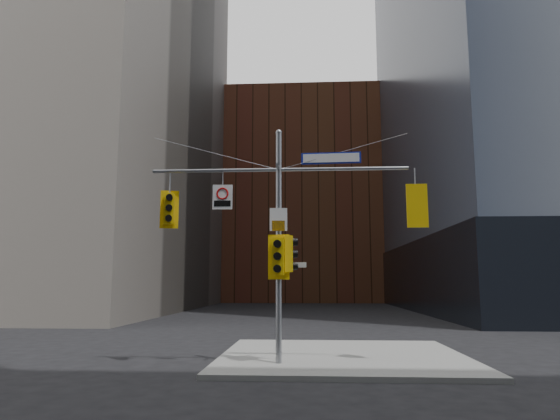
# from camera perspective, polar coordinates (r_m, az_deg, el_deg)

# --- Properties ---
(ground) EXTENTS (160.00, 160.00, 0.00)m
(ground) POSITION_cam_1_polar(r_m,az_deg,el_deg) (13.47, -0.72, -19.03)
(ground) COLOR black
(ground) RESTS_ON ground
(sidewalk_corner) EXTENTS (8.00, 8.00, 0.15)m
(sidewalk_corner) POSITION_cam_1_polar(r_m,az_deg,el_deg) (17.40, 7.14, -16.26)
(sidewalk_corner) COLOR gray
(sidewalk_corner) RESTS_ON ground
(brick_midrise) EXTENTS (26.00, 20.00, 28.00)m
(brick_midrise) POSITION_cam_1_polar(r_m,az_deg,el_deg) (72.13, 2.65, 0.92)
(brick_midrise) COLOR brown
(brick_midrise) RESTS_ON ground
(signal_assembly) EXTENTS (8.00, 0.80, 7.30)m
(signal_assembly) POSITION_cam_1_polar(r_m,az_deg,el_deg) (15.34, -0.15, -1.15)
(signal_assembly) COLOR gray
(signal_assembly) RESTS_ON ground
(traffic_light_west_arm) EXTENTS (0.57, 0.53, 1.21)m
(traffic_light_west_arm) POSITION_cam_1_polar(r_m,az_deg,el_deg) (15.99, -12.55, 0.15)
(traffic_light_west_arm) COLOR yellow
(traffic_light_west_arm) RESTS_ON ground
(traffic_light_east_arm) EXTENTS (0.63, 0.50, 1.33)m
(traffic_light_east_arm) POSITION_cam_1_polar(r_m,az_deg,el_deg) (15.70, 15.28, 0.39)
(traffic_light_east_arm) COLOR yellow
(traffic_light_east_arm) RESTS_ON ground
(traffic_light_pole_side) EXTENTS (0.47, 0.40, 1.10)m
(traffic_light_pole_side) POSITION_cam_1_polar(r_m,az_deg,el_deg) (15.25, 1.08, -5.05)
(traffic_light_pole_side) COLOR yellow
(traffic_light_pole_side) RESTS_ON ground
(traffic_light_pole_front) EXTENTS (0.65, 0.52, 1.36)m
(traffic_light_pole_front) POSITION_cam_1_polar(r_m,az_deg,el_deg) (14.98, -0.22, -5.35)
(traffic_light_pole_front) COLOR yellow
(traffic_light_pole_front) RESTS_ON ground
(street_sign_blade) EXTENTS (1.85, 0.15, 0.36)m
(street_sign_blade) POSITION_cam_1_polar(r_m,az_deg,el_deg) (15.69, 5.85, 5.93)
(street_sign_blade) COLOR navy
(street_sign_blade) RESTS_ON ground
(regulatory_sign_arm) EXTENTS (0.62, 0.06, 0.78)m
(regulatory_sign_arm) POSITION_cam_1_polar(r_m,az_deg,el_deg) (15.64, -6.59, 1.58)
(regulatory_sign_arm) COLOR silver
(regulatory_sign_arm) RESTS_ON ground
(regulatory_sign_pole) EXTENTS (0.54, 0.07, 0.70)m
(regulatory_sign_pole) POSITION_cam_1_polar(r_m,az_deg,el_deg) (15.22, -0.18, -1.16)
(regulatory_sign_pole) COLOR silver
(regulatory_sign_pole) RESTS_ON ground
(street_blade_ew) EXTENTS (0.78, 0.11, 0.16)m
(street_blade_ew) POSITION_cam_1_polar(r_m,az_deg,el_deg) (15.22, 1.55, -6.30)
(street_blade_ew) COLOR silver
(street_blade_ew) RESTS_ON ground
(street_blade_ns) EXTENTS (0.06, 0.70, 0.14)m
(street_blade_ns) POSITION_cam_1_polar(r_m,az_deg,el_deg) (15.68, -0.05, -7.51)
(street_blade_ns) COLOR #145926
(street_blade_ns) RESTS_ON ground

